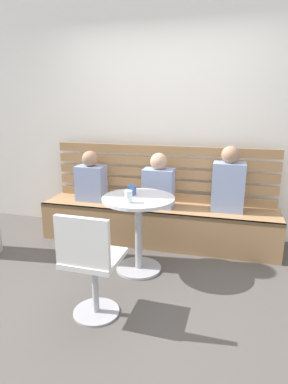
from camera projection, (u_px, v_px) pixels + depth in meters
The scene contains 11 objects.
ground at pixel (125, 298), 2.74m from camera, with size 8.00×8.00×0.00m, color #514C47.
back_wall at pixel (166, 114), 3.88m from camera, with size 5.20×0.10×2.90m, color silver.
booth_bench at pixel (157, 224), 3.80m from camera, with size 2.70×0.52×0.44m.
booth_backrest at pixel (162, 173), 3.88m from camera, with size 2.65×0.04×0.66m.
cafe_table at pixel (138, 220), 3.08m from camera, with size 0.68×0.68×0.74m.
white_chair at pixel (90, 262), 2.37m from camera, with size 0.41×0.41×0.85m.
person_adult at pixel (229, 182), 3.50m from camera, with size 0.34×0.22×0.71m.
person_child_left at pixel (91, 179), 3.91m from camera, with size 0.34×0.22×0.60m.
person_child_middle at pixel (158, 184), 3.65m from camera, with size 0.34×0.22×0.62m.
cup_mug_blue at pixel (132, 190), 3.09m from camera, with size 0.08×0.08×0.10m, color #3D5B9E.
cup_water_clear at pixel (129, 197), 2.85m from camera, with size 0.07×0.07×0.11m, color white.
Camera 1 is at (0.78, -2.28, 1.59)m, focal length 30.49 mm.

